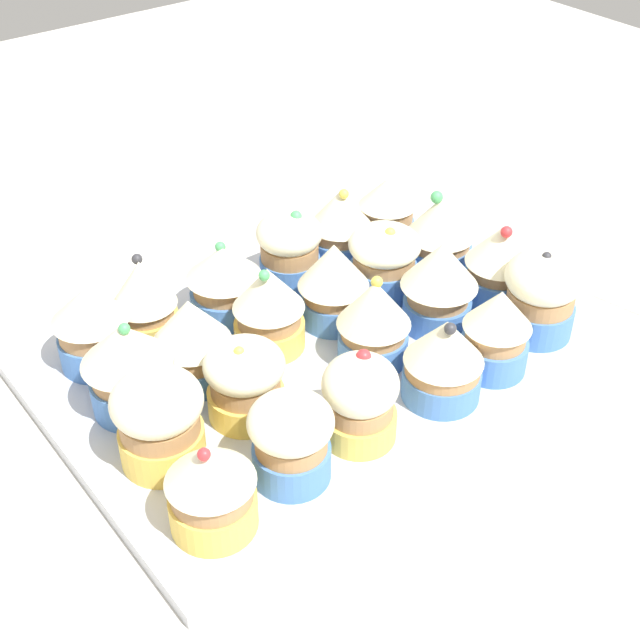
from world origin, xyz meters
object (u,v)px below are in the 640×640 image
object	(u,v)px
cupcake_7	(245,380)
cupcake_21	(340,226)
baking_tray	(320,355)
cupcake_19	(224,280)
cupcake_6	(159,418)
cupcake_9	(439,283)
cupcake_2	(360,399)
cupcake_3	(444,359)
cupcake_5	(541,293)
cupcake_14	(333,282)
cupcake_15	(384,259)
cupcake_11	(127,365)
cupcake_17	(91,325)
napkin	(613,257)
cupcake_22	(387,209)
cupcake_0	(211,486)
cupcake_10	(500,263)
cupcake_12	(192,340)
cupcake_4	(496,331)
cupcake_18	(144,300)
cupcake_13	(269,308)
cupcake_20	(290,248)
cupcake_8	(374,320)
cupcake_16	(440,232)

from	to	relation	value
cupcake_7	cupcake_21	distance (cm)	22.26
baking_tray	cupcake_19	world-z (taller)	cupcake_19
cupcake_6	cupcake_9	xyz separation A→B (cm)	(25.88, -0.22, 0.45)
cupcake_2	cupcake_3	world-z (taller)	same
cupcake_3	cupcake_5	xyz separation A→B (cm)	(11.84, 0.96, 0.37)
cupcake_14	cupcake_15	bearing A→B (deg)	7.26
cupcake_11	cupcake_17	distance (cm)	6.48
napkin	cupcake_15	bearing A→B (deg)	159.63
baking_tray	cupcake_22	bearing A→B (deg)	31.81
cupcake_0	baking_tray	bearing A→B (deg)	31.69
cupcake_10	cupcake_22	distance (cm)	13.36
cupcake_6	baking_tray	bearing A→B (deg)	10.61
baking_tray	cupcake_10	distance (cm)	17.39
cupcake_12	cupcake_7	bearing A→B (deg)	-80.73
cupcake_4	cupcake_7	size ratio (longest dim) A/B	1.11
cupcake_17	cupcake_3	bearing A→B (deg)	-45.94
cupcake_17	cupcake_19	world-z (taller)	cupcake_17
cupcake_11	cupcake_18	bearing A→B (deg)	53.71
cupcake_13	cupcake_20	xyz separation A→B (cm)	(6.72, 6.42, -0.17)
cupcake_13	cupcake_18	size ratio (longest dim) A/B	1.01
cupcake_17	baking_tray	bearing A→B (deg)	-32.37
cupcake_5	cupcake_6	bearing A→B (deg)	169.30
cupcake_13	cupcake_21	world-z (taller)	cupcake_13
cupcake_21	cupcake_22	size ratio (longest dim) A/B	1.13
cupcake_8	cupcake_13	distance (cm)	8.43
cupcake_14	cupcake_21	world-z (taller)	same
cupcake_10	cupcake_20	size ratio (longest dim) A/B	1.08
baking_tray	cupcake_0	world-z (taller)	cupcake_0
cupcake_0	cupcake_9	world-z (taller)	cupcake_9
cupcake_14	cupcake_19	bearing A→B (deg)	135.93
cupcake_2	cupcake_18	distance (cm)	20.52
cupcake_10	cupcake_12	size ratio (longest dim) A/B	1.06
cupcake_5	cupcake_9	xyz separation A→B (cm)	(-5.88, 5.78, 0.36)
cupcake_5	cupcake_15	xyz separation A→B (cm)	(-6.18, 12.24, -0.57)
cupcake_15	cupcake_3	bearing A→B (deg)	-113.19
cupcake_9	cupcake_4	bearing A→B (deg)	-94.02
cupcake_11	cupcake_13	world-z (taller)	cupcake_11
cupcake_22	cupcake_7	bearing A→B (deg)	-153.31
cupcake_4	cupcake_8	distance (cm)	9.44
cupcake_12	cupcake_17	distance (cm)	8.24
cupcake_4	cupcake_12	size ratio (longest dim) A/B	0.99
cupcake_4	napkin	bearing A→B (deg)	12.83
baking_tray	cupcake_11	bearing A→B (deg)	168.67
cupcake_15	napkin	distance (cm)	24.02
cupcake_9	cupcake_12	bearing A→B (deg)	162.13
cupcake_16	cupcake_20	world-z (taller)	cupcake_16
cupcake_20	cupcake_12	bearing A→B (deg)	-155.40
baking_tray	cupcake_20	bearing A→B (deg)	67.68
cupcake_2	cupcake_4	size ratio (longest dim) A/B	1.00
cupcake_12	cupcake_16	world-z (taller)	cupcake_16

